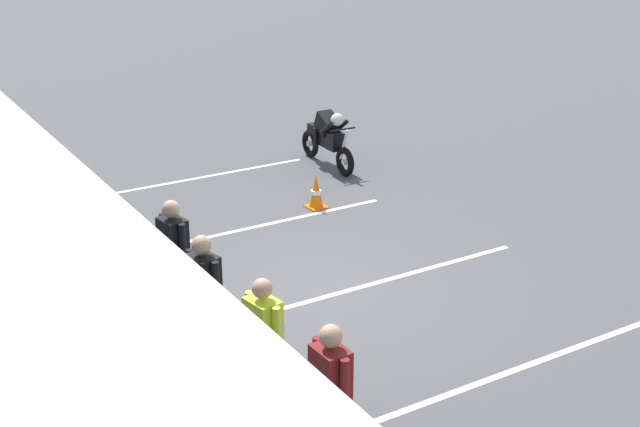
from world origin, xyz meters
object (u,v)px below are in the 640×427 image
stunt_motorcycle (328,138)px  spectator_centre (204,291)px  spectator_far_left (330,389)px  spectator_left (264,336)px  parked_motorcycle_silver (139,297)px  spectator_right (174,251)px  traffic_cone (316,192)px

stunt_motorcycle → spectator_centre: bearing=135.7°
spectator_far_left → spectator_left: 1.28m
spectator_left → spectator_centre: spectator_centre is taller
spectator_centre → parked_motorcycle_silver: spectator_centre is taller
parked_motorcycle_silver → spectator_right: bearing=-99.4°
spectator_centre → spectator_left: bearing=-174.7°
stunt_motorcycle → parked_motorcycle_silver: bearing=126.4°
spectator_left → spectator_centre: 1.23m
traffic_cone → spectator_left: bearing=141.9°
spectator_far_left → parked_motorcycle_silver: 3.94m
spectator_centre → spectator_right: 1.30m
spectator_left → traffic_cone: (5.09, -3.99, -0.71)m
spectator_left → spectator_right: spectator_right is taller
traffic_cone → parked_motorcycle_silver: bearing=119.5°
parked_motorcycle_silver → stunt_motorcycle: stunt_motorcycle is taller
spectator_far_left → traffic_cone: bearing=-31.9°
spectator_centre → parked_motorcycle_silver: (1.37, 0.31, -0.59)m
spectator_far_left → spectator_left: size_ratio=1.02×
spectator_centre → traffic_cone: size_ratio=2.84×
spectator_far_left → parked_motorcycle_silver: spectator_far_left is taller
spectator_far_left → traffic_cone: (6.38, -3.97, -0.73)m
spectator_right → stunt_motorcycle: spectator_right is taller
spectator_left → stunt_motorcycle: 8.87m
spectator_far_left → spectator_centre: size_ratio=0.97×
parked_motorcycle_silver → spectator_far_left: bearing=-173.5°
spectator_right → stunt_motorcycle: 7.02m
spectator_right → parked_motorcycle_silver: spectator_right is taller
parked_motorcycle_silver → traffic_cone: 5.08m
spectator_right → parked_motorcycle_silver: bearing=80.6°
spectator_left → traffic_cone: 6.51m
spectator_far_left → spectator_centre: 2.51m
spectator_centre → traffic_cone: spectator_centre is taller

